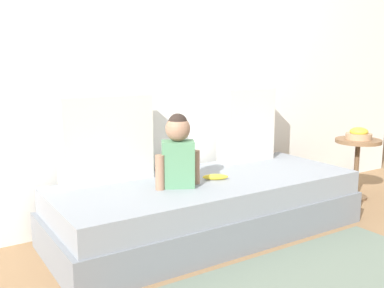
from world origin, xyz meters
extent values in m
plane|color=#93704C|center=(0.00, 0.00, 0.00)|extent=(12.00, 12.00, 0.00)
cube|color=white|center=(0.00, 0.55, 1.15)|extent=(5.31, 0.10, 2.31)
cube|color=gray|center=(0.00, 0.00, 0.11)|extent=(2.11, 0.84, 0.22)
cube|color=#8C939E|center=(0.00, 0.00, 0.30)|extent=(2.04, 0.81, 0.16)
cube|color=silver|center=(-0.58, 0.32, 0.66)|extent=(0.60, 0.16, 0.56)
cube|color=silver|center=(0.58, 0.32, 0.66)|extent=(0.45, 0.16, 0.57)
cube|color=#568E66|center=(-0.26, -0.04, 0.52)|extent=(0.24, 0.21, 0.29)
sphere|color=#9E755B|center=(-0.26, -0.04, 0.74)|extent=(0.15, 0.15, 0.15)
sphere|color=#2D231E|center=(-0.26, -0.04, 0.78)|extent=(0.12, 0.12, 0.12)
cylinder|color=#9E755B|center=(-0.38, -0.04, 0.49)|extent=(0.06, 0.06, 0.22)
cylinder|color=#9E755B|center=(-0.13, -0.04, 0.49)|extent=(0.06, 0.06, 0.22)
ellipsoid|color=yellow|center=(0.03, -0.04, 0.40)|extent=(0.17, 0.12, 0.04)
cylinder|color=brown|center=(1.50, -0.03, 0.49)|extent=(0.37, 0.37, 0.03)
cylinder|color=brown|center=(1.50, -0.03, 0.24)|extent=(0.04, 0.04, 0.48)
cylinder|color=brown|center=(1.50, -0.03, 0.01)|extent=(0.20, 0.20, 0.02)
cylinder|color=tan|center=(1.50, -0.03, 0.53)|extent=(0.21, 0.21, 0.05)
ellipsoid|color=gold|center=(1.50, -0.03, 0.57)|extent=(0.15, 0.15, 0.07)
camera|label=1|loc=(-1.61, -2.31, 1.14)|focal=41.06mm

